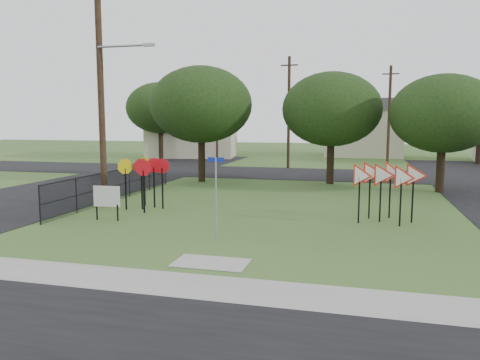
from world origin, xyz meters
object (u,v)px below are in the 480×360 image
yield_sign_cluster (386,177)px  stop_sign_cluster (145,171)px  street_name_sign (216,192)px  info_board (107,197)px

yield_sign_cluster → stop_sign_cluster: bearing=179.4°
street_name_sign → stop_sign_cluster: bearing=137.2°
street_name_sign → yield_sign_cluster: size_ratio=0.92×
stop_sign_cluster → street_name_sign: bearing=-42.8°
street_name_sign → yield_sign_cluster: 6.84m
yield_sign_cluster → info_board: yield_sign_cluster is taller
street_name_sign → yield_sign_cluster: street_name_sign is taller
stop_sign_cluster → yield_sign_cluster: size_ratio=0.77×
info_board → stop_sign_cluster: bearing=81.7°
street_name_sign → stop_sign_cluster: (-4.58, 4.24, 0.12)m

